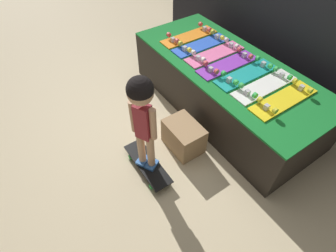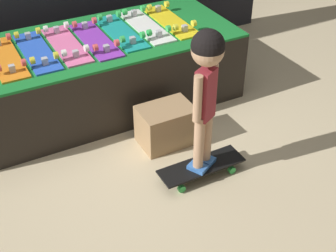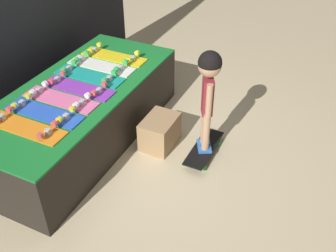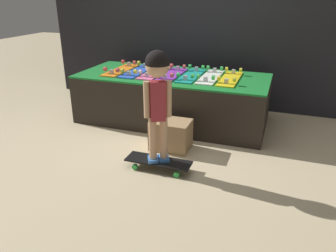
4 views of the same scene
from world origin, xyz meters
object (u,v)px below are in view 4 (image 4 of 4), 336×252
(skateboard_purple_on_rack, at_px, (172,74))
(skateboard_teal_on_rack, at_px, (191,75))
(child, at_px, (158,86))
(skateboard_blue_on_rack, at_px, (137,71))
(skateboard_on_floor, at_px, (158,162))
(storage_box, at_px, (171,135))
(skateboard_white_on_rack, at_px, (210,76))
(skateboard_yellow_on_rack, at_px, (230,78))
(skateboard_pink_on_rack, at_px, (155,72))
(skateboard_orange_on_rack, at_px, (121,69))

(skateboard_purple_on_rack, bearing_deg, skateboard_teal_on_rack, 8.93)
(skateboard_purple_on_rack, height_order, child, child)
(skateboard_blue_on_rack, relative_size, skateboard_on_floor, 1.17)
(skateboard_blue_on_rack, xyz_separation_m, storage_box, (0.71, -0.75, -0.46))
(skateboard_on_floor, bearing_deg, skateboard_white_on_rack, 81.58)
(skateboard_white_on_rack, bearing_deg, skateboard_yellow_on_rack, -1.58)
(skateboard_purple_on_rack, xyz_separation_m, child, (0.28, -1.18, 0.19))
(skateboard_teal_on_rack, bearing_deg, skateboard_pink_on_rack, -178.35)
(skateboard_teal_on_rack, xyz_separation_m, child, (0.05, -1.22, 0.19))
(skateboard_pink_on_rack, height_order, skateboard_white_on_rack, same)
(skateboard_pink_on_rack, height_order, skateboard_on_floor, skateboard_pink_on_rack)
(child, distance_m, storage_box, 0.79)
(child, bearing_deg, skateboard_teal_on_rack, 64.44)
(skateboard_pink_on_rack, relative_size, skateboard_purple_on_rack, 1.00)
(skateboard_yellow_on_rack, relative_size, child, 0.71)
(skateboard_white_on_rack, distance_m, skateboard_yellow_on_rack, 0.23)
(skateboard_purple_on_rack, bearing_deg, skateboard_on_floor, -76.61)
(skateboard_on_floor, height_order, storage_box, storage_box)
(skateboard_blue_on_rack, distance_m, skateboard_white_on_rack, 0.93)
(skateboard_orange_on_rack, bearing_deg, skateboard_purple_on_rack, -1.40)
(child, height_order, storage_box, child)
(skateboard_pink_on_rack, relative_size, storage_box, 1.79)
(skateboard_purple_on_rack, distance_m, skateboard_white_on_rack, 0.47)
(skateboard_purple_on_rack, bearing_deg, skateboard_yellow_on_rack, 3.26)
(skateboard_purple_on_rack, distance_m, skateboard_teal_on_rack, 0.24)
(storage_box, bearing_deg, skateboard_orange_on_rack, 141.59)
(skateboard_pink_on_rack, relative_size, skateboard_yellow_on_rack, 1.00)
(skateboard_blue_on_rack, bearing_deg, skateboard_yellow_on_rack, 1.13)
(skateboard_purple_on_rack, xyz_separation_m, skateboard_on_floor, (0.28, -1.18, -0.54))
(skateboard_pink_on_rack, height_order, child, child)
(skateboard_yellow_on_rack, bearing_deg, skateboard_pink_on_rack, -178.98)
(skateboard_teal_on_rack, bearing_deg, child, -87.66)
(skateboard_orange_on_rack, bearing_deg, skateboard_teal_on_rack, 1.20)
(skateboard_teal_on_rack, relative_size, skateboard_on_floor, 1.17)
(child, bearing_deg, storage_box, 66.86)
(skateboard_blue_on_rack, xyz_separation_m, skateboard_pink_on_rack, (0.23, 0.01, 0.00))
(skateboard_blue_on_rack, distance_m, skateboard_on_floor, 1.51)
(skateboard_teal_on_rack, bearing_deg, skateboard_orange_on_rack, -178.80)
(skateboard_pink_on_rack, xyz_separation_m, skateboard_on_floor, (0.51, -1.21, -0.54))
(skateboard_orange_on_rack, bearing_deg, skateboard_on_floor, -50.84)
(skateboard_pink_on_rack, bearing_deg, skateboard_teal_on_rack, 1.65)
(skateboard_purple_on_rack, xyz_separation_m, skateboard_white_on_rack, (0.46, 0.05, 0.00))
(skateboard_on_floor, bearing_deg, skateboard_orange_on_rack, 129.16)
(skateboard_purple_on_rack, xyz_separation_m, skateboard_yellow_on_rack, (0.70, 0.04, 0.00))
(skateboard_blue_on_rack, xyz_separation_m, skateboard_on_floor, (0.75, -1.20, -0.54))
(skateboard_teal_on_rack, xyz_separation_m, skateboard_yellow_on_rack, (0.46, 0.00, 0.00))
(skateboard_orange_on_rack, xyz_separation_m, child, (0.98, -1.20, 0.19))
(skateboard_teal_on_rack, height_order, skateboard_yellow_on_rack, same)
(skateboard_yellow_on_rack, xyz_separation_m, storage_box, (-0.45, -0.77, -0.46))
(child, bearing_deg, skateboard_pink_on_rack, 85.16)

